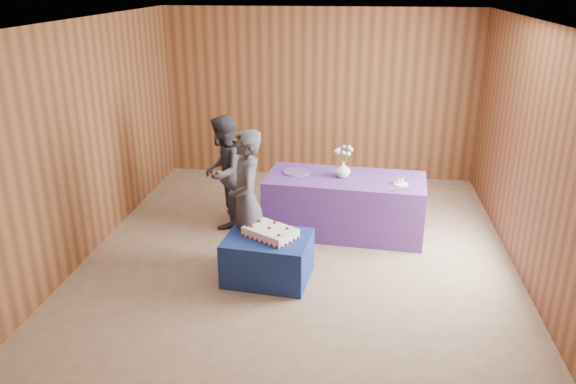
% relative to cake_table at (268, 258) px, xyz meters
% --- Properties ---
extents(ground, '(6.00, 6.00, 0.00)m').
position_rel_cake_table_xyz_m(ground, '(0.28, 0.54, -0.25)').
color(ground, tan).
rests_on(ground, ground).
extents(room_shell, '(5.04, 6.04, 2.72)m').
position_rel_cake_table_xyz_m(room_shell, '(0.28, 0.54, 1.55)').
color(room_shell, brown).
rests_on(room_shell, ground).
extents(cake_table, '(0.97, 0.79, 0.50)m').
position_rel_cake_table_xyz_m(cake_table, '(0.00, 0.00, 0.00)').
color(cake_table, navy).
rests_on(cake_table, ground).
extents(serving_table, '(2.07, 1.06, 0.75)m').
position_rel_cake_table_xyz_m(serving_table, '(0.79, 1.33, 0.12)').
color(serving_table, '#533695').
rests_on(serving_table, ground).
extents(sheet_cake, '(0.67, 0.61, 0.13)m').
position_rel_cake_table_xyz_m(sheet_cake, '(0.03, 0.03, 0.30)').
color(sheet_cake, white).
rests_on(sheet_cake, cake_table).
extents(vase, '(0.22, 0.22, 0.20)m').
position_rel_cake_table_xyz_m(vase, '(0.75, 1.34, 0.60)').
color(vase, silver).
rests_on(vase, serving_table).
extents(flower_spray, '(0.24, 0.24, 0.18)m').
position_rel_cake_table_xyz_m(flower_spray, '(0.75, 1.34, 0.85)').
color(flower_spray, '#266126').
rests_on(flower_spray, vase).
extents(platter, '(0.38, 0.38, 0.02)m').
position_rel_cake_table_xyz_m(platter, '(0.15, 1.43, 0.51)').
color(platter, '#6F4F9E').
rests_on(platter, serving_table).
extents(plate, '(0.21, 0.21, 0.01)m').
position_rel_cake_table_xyz_m(plate, '(1.46, 1.16, 0.51)').
color(plate, white).
rests_on(plate, serving_table).
extents(cake_slice, '(0.08, 0.07, 0.09)m').
position_rel_cake_table_xyz_m(cake_slice, '(1.46, 1.15, 0.55)').
color(cake_slice, white).
rests_on(cake_slice, plate).
extents(knife, '(0.26, 0.09, 0.00)m').
position_rel_cake_table_xyz_m(knife, '(1.44, 0.94, 0.50)').
color(knife, silver).
rests_on(knife, serving_table).
extents(guest_left, '(0.52, 0.67, 1.61)m').
position_rel_cake_table_xyz_m(guest_left, '(-0.28, 0.27, 0.56)').
color(guest_left, '#3A3C45').
rests_on(guest_left, ground).
extents(guest_right, '(0.61, 0.76, 1.50)m').
position_rel_cake_table_xyz_m(guest_right, '(-0.79, 1.36, 0.50)').
color(guest_right, '#32313A').
rests_on(guest_right, ground).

